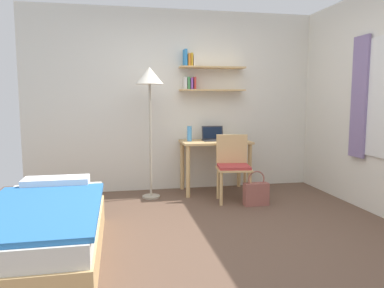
{
  "coord_description": "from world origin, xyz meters",
  "views": [
    {
      "loc": [
        -0.9,
        -3.36,
        1.33
      ],
      "look_at": [
        -0.13,
        0.51,
        0.85
      ],
      "focal_mm": 34.61,
      "sensor_mm": 36.0,
      "label": 1
    }
  ],
  "objects": [
    {
      "name": "handbag",
      "position": [
        0.78,
        0.93,
        0.15
      ],
      "size": [
        0.31,
        0.13,
        0.44
      ],
      "color": "#99564C",
      "rests_on": "ground_plane"
    },
    {
      "name": "bed",
      "position": [
        -1.53,
        -0.2,
        0.24
      ],
      "size": [
        0.93,
        1.85,
        0.54
      ],
      "color": "tan",
      "rests_on": "ground_plane"
    },
    {
      "name": "water_bottle",
      "position": [
        0.09,
        1.74,
        0.84
      ],
      "size": [
        0.07,
        0.07,
        0.21
      ],
      "primitive_type": "cylinder",
      "color": "#4C99DB",
      "rests_on": "desk"
    },
    {
      "name": "wall_back",
      "position": [
        0.01,
        2.02,
        1.31
      ],
      "size": [
        4.4,
        0.27,
        2.6
      ],
      "color": "silver",
      "rests_on": "ground_plane"
    },
    {
      "name": "book_stack",
      "position": [
        0.79,
        1.72,
        0.77
      ],
      "size": [
        0.18,
        0.24,
        0.07
      ],
      "color": "#3384C6",
      "rests_on": "desk"
    },
    {
      "name": "ground_plane",
      "position": [
        0.0,
        0.0,
        0.0
      ],
      "size": [
        5.28,
        5.28,
        0.0
      ],
      "primitive_type": "plane",
      "color": "brown"
    },
    {
      "name": "laptop",
      "position": [
        0.44,
        1.77,
        0.79
      ],
      "size": [
        0.32,
        0.21,
        0.21
      ],
      "color": "#2D2D33",
      "rests_on": "desk"
    },
    {
      "name": "desk",
      "position": [
        0.45,
        1.7,
        0.59
      ],
      "size": [
        0.97,
        0.56,
        0.74
      ],
      "color": "tan",
      "rests_on": "ground_plane"
    },
    {
      "name": "desk_chair",
      "position": [
        0.56,
        1.2,
        0.49
      ],
      "size": [
        0.48,
        0.45,
        0.86
      ],
      "color": "tan",
      "rests_on": "ground_plane"
    },
    {
      "name": "standing_lamp",
      "position": [
        -0.48,
        1.57,
        1.53
      ],
      "size": [
        0.37,
        0.37,
        1.75
      ],
      "color": "#B2A893",
      "rests_on": "ground_plane"
    }
  ]
}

